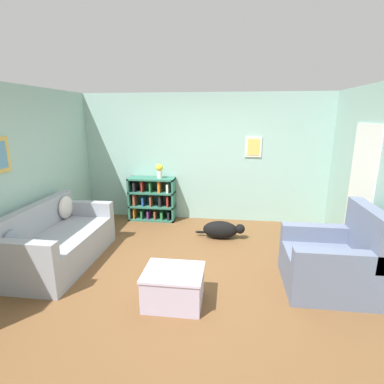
{
  "coord_description": "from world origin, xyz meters",
  "views": [
    {
      "loc": [
        0.56,
        -3.89,
        2.17
      ],
      "look_at": [
        0.0,
        0.4,
        1.05
      ],
      "focal_mm": 28.0,
      "sensor_mm": 36.0,
      "label": 1
    }
  ],
  "objects": [
    {
      "name": "dog",
      "position": [
        0.44,
        1.18,
        0.16
      ],
      "size": [
        0.9,
        0.29,
        0.32
      ],
      "color": "black",
      "rests_on": "ground_plane"
    },
    {
      "name": "wall_back",
      "position": [
        0.0,
        2.25,
        1.3
      ],
      "size": [
        5.6,
        0.13,
        2.6
      ],
      "color": "#93BCB2",
      "rests_on": "ground_plane"
    },
    {
      "name": "wall_left",
      "position": [
        -2.55,
        -0.0,
        1.3
      ],
      "size": [
        0.13,
        5.0,
        2.6
      ],
      "color": "#93BCB2",
      "rests_on": "ground_plane"
    },
    {
      "name": "ground_plane",
      "position": [
        0.0,
        0.0,
        0.0
      ],
      "size": [
        14.0,
        14.0,
        0.0
      ],
      "primitive_type": "plane",
      "color": "brown"
    },
    {
      "name": "coffee_table",
      "position": [
        -0.06,
        -0.82,
        0.22
      ],
      "size": [
        0.69,
        0.57,
        0.42
      ],
      "color": "#BCB2D1",
      "rests_on": "ground_plane"
    },
    {
      "name": "couch",
      "position": [
        -1.97,
        -0.04,
        0.32
      ],
      "size": [
        0.92,
        1.85,
        0.88
      ],
      "color": "#9399A3",
      "rests_on": "ground_plane"
    },
    {
      "name": "vase",
      "position": [
        -0.88,
        2.0,
        1.07
      ],
      "size": [
        0.14,
        0.14,
        0.29
      ],
      "color": "silver",
      "rests_on": "bookshelf"
    },
    {
      "name": "bookshelf",
      "position": [
        -1.05,
        2.02,
        0.44
      ],
      "size": [
        0.96,
        0.36,
        0.91
      ],
      "color": "#2D6B56",
      "rests_on": "ground_plane"
    },
    {
      "name": "recliner_chair",
      "position": [
        1.89,
        -0.24,
        0.37
      ],
      "size": [
        1.04,
        1.0,
        1.09
      ],
      "color": "slate",
      "rests_on": "ground_plane"
    }
  ]
}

